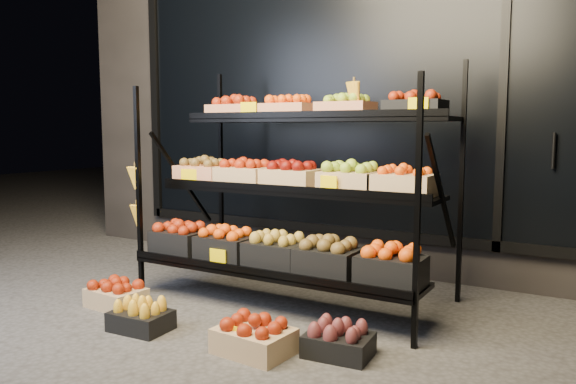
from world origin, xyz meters
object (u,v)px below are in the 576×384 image
Objects in this scene: display_rack at (290,189)px; floor_crate_midright at (254,336)px; floor_crate_left at (116,294)px; floor_crate_midleft at (141,316)px.

floor_crate_midright is at bearing -71.33° from display_rack.
display_rack reaches higher than floor_crate_midright.
floor_crate_midleft is (0.47, -0.24, -0.00)m from floor_crate_left.
display_rack is 5.22× the size of floor_crate_midright.
floor_crate_left is 1.26m from floor_crate_midright.
display_rack reaches higher than floor_crate_left.
floor_crate_midleft is at bearing -22.81° from floor_crate_left.
display_rack is 1.38m from floor_crate_left.
display_rack is at bearing 113.38° from floor_crate_midright.
floor_crate_left is at bearing 149.82° from floor_crate_midleft.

